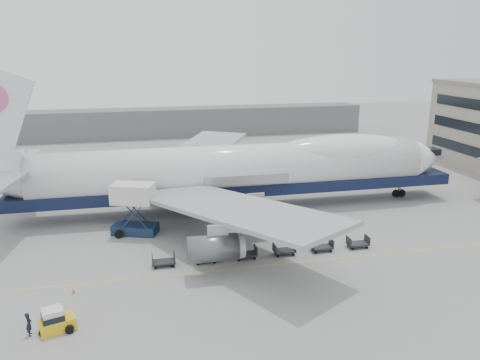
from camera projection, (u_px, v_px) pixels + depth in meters
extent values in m
plane|color=gray|center=(256.00, 242.00, 53.02)|extent=(260.00, 260.00, 0.00)
cube|color=gold|center=(270.00, 265.00, 47.37)|extent=(60.00, 0.15, 0.01)
cube|color=slate|center=(147.00, 123.00, 115.83)|extent=(110.00, 8.00, 7.00)
cylinder|color=white|center=(234.00, 168.00, 62.76)|extent=(52.00, 6.40, 6.40)
cube|color=#0E1634|center=(241.00, 186.00, 63.66)|extent=(60.00, 5.76, 1.50)
cone|color=white|center=(427.00, 158.00, 68.78)|extent=(6.00, 6.40, 6.40)
ellipsoid|color=white|center=(343.00, 150.00, 65.53)|extent=(20.67, 5.78, 4.56)
cube|color=#9EA0A3|center=(234.00, 208.00, 48.87)|extent=(20.35, 26.74, 2.26)
cube|color=#9EA0A3|center=(198.00, 152.00, 75.73)|extent=(20.35, 26.74, 2.26)
cylinder|color=#595B60|center=(177.00, 160.00, 80.14)|extent=(4.80, 2.60, 2.60)
cylinder|color=#595B60|center=(221.00, 170.00, 72.92)|extent=(4.80, 2.60, 2.60)
cylinder|color=#595B60|center=(252.00, 213.00, 54.11)|extent=(4.80, 2.60, 2.60)
cylinder|color=#595B60|center=(213.00, 248.00, 44.41)|extent=(4.80, 2.60, 2.60)
cylinder|color=slate|center=(399.00, 189.00, 69.15)|extent=(0.36, 0.36, 2.50)
cylinder|color=black|center=(399.00, 193.00, 69.34)|extent=(1.10, 0.45, 1.10)
cylinder|color=slate|center=(216.00, 209.00, 60.52)|extent=(0.36, 0.36, 2.50)
cylinder|color=black|center=(216.00, 214.00, 60.71)|extent=(1.10, 0.45, 1.10)
cylinder|color=slate|center=(209.00, 195.00, 66.16)|extent=(0.36, 0.36, 2.50)
cylinder|color=black|center=(209.00, 200.00, 66.35)|extent=(1.10, 0.45, 1.10)
cube|color=#172846|center=(135.00, 229.00, 55.47)|extent=(5.74, 4.10, 1.14)
cube|color=silver|center=(133.00, 193.00, 54.28)|extent=(5.42, 4.16, 2.29)
cube|color=#172846|center=(134.00, 214.00, 53.80)|extent=(3.53, 1.36, 4.10)
cube|color=#172846|center=(134.00, 208.00, 55.95)|extent=(3.53, 1.36, 4.10)
cube|color=slate|center=(133.00, 189.00, 55.84)|extent=(2.77, 2.02, 0.15)
cylinder|color=black|center=(119.00, 234.00, 54.13)|extent=(0.94, 0.36, 0.94)
cylinder|color=black|center=(119.00, 228.00, 56.09)|extent=(0.94, 0.36, 0.94)
cylinder|color=black|center=(152.00, 232.00, 54.91)|extent=(0.94, 0.36, 0.94)
cylinder|color=black|center=(151.00, 225.00, 56.87)|extent=(0.94, 0.36, 0.94)
cube|color=yellow|center=(58.00, 324.00, 36.31)|extent=(2.93, 2.14, 1.03)
cube|color=silver|center=(52.00, 315.00, 35.92)|extent=(1.83, 1.71, 0.94)
cube|color=black|center=(53.00, 317.00, 35.97)|extent=(1.95, 1.83, 0.47)
cylinder|color=black|center=(44.00, 333.00, 35.59)|extent=(0.66, 0.28, 0.66)
cylinder|color=black|center=(46.00, 324.00, 36.74)|extent=(0.66, 0.28, 0.66)
cylinder|color=black|center=(70.00, 329.00, 35.98)|extent=(0.66, 0.28, 0.66)
cylinder|color=black|center=(72.00, 321.00, 37.13)|extent=(0.66, 0.28, 0.66)
imported|color=black|center=(29.00, 324.00, 35.59)|extent=(0.54, 0.75, 1.90)
cone|color=#F2560C|center=(73.00, 291.00, 41.89)|extent=(0.32, 0.32, 0.49)
cube|color=#F2560C|center=(73.00, 293.00, 41.95)|extent=(0.34, 0.34, 0.03)
cube|color=#2D2D30|center=(164.00, 262.00, 47.16)|extent=(2.30, 1.35, 0.18)
cube|color=#2D2D30|center=(152.00, 259.00, 46.82)|extent=(0.08, 1.35, 0.90)
cube|color=#2D2D30|center=(174.00, 257.00, 47.28)|extent=(0.08, 1.35, 0.90)
cylinder|color=black|center=(155.00, 268.00, 46.54)|extent=(0.30, 0.12, 0.30)
cylinder|color=black|center=(155.00, 263.00, 47.58)|extent=(0.30, 0.12, 0.30)
cylinder|color=black|center=(173.00, 266.00, 46.90)|extent=(0.30, 0.12, 0.30)
cylinder|color=black|center=(172.00, 261.00, 47.93)|extent=(0.30, 0.12, 0.30)
cube|color=#2D2D30|center=(205.00, 258.00, 48.04)|extent=(2.30, 1.35, 0.18)
cube|color=#2D2D30|center=(195.00, 255.00, 47.70)|extent=(0.08, 1.35, 0.90)
cube|color=#2D2D30|center=(216.00, 253.00, 48.16)|extent=(0.08, 1.35, 0.90)
cylinder|color=black|center=(198.00, 264.00, 47.42)|extent=(0.30, 0.12, 0.30)
cylinder|color=black|center=(196.00, 259.00, 48.46)|extent=(0.30, 0.12, 0.30)
cylinder|color=black|center=(214.00, 262.00, 47.78)|extent=(0.30, 0.12, 0.30)
cylinder|color=black|center=(213.00, 258.00, 48.81)|extent=(0.30, 0.12, 0.30)
cube|color=#2D2D30|center=(245.00, 254.00, 48.92)|extent=(2.30, 1.35, 0.18)
cube|color=#2D2D30|center=(235.00, 252.00, 48.58)|extent=(0.08, 1.35, 0.90)
cube|color=#2D2D30|center=(256.00, 250.00, 49.04)|extent=(0.08, 1.35, 0.90)
cylinder|color=black|center=(239.00, 260.00, 48.30)|extent=(0.30, 0.12, 0.30)
cylinder|color=black|center=(236.00, 255.00, 49.34)|extent=(0.30, 0.12, 0.30)
cylinder|color=black|center=(255.00, 258.00, 48.66)|extent=(0.30, 0.12, 0.30)
cylinder|color=black|center=(252.00, 254.00, 49.69)|extent=(0.30, 0.12, 0.30)
cube|color=#2D2D30|center=(284.00, 251.00, 49.80)|extent=(2.30, 1.35, 0.18)
cube|color=#2D2D30|center=(274.00, 248.00, 49.46)|extent=(0.08, 1.35, 0.90)
cube|color=#2D2D30|center=(294.00, 246.00, 49.92)|extent=(0.08, 1.35, 0.90)
cylinder|color=black|center=(278.00, 256.00, 49.18)|extent=(0.30, 0.12, 0.30)
cylinder|color=black|center=(275.00, 252.00, 50.22)|extent=(0.30, 0.12, 0.30)
cylinder|color=black|center=(293.00, 255.00, 49.54)|extent=(0.30, 0.12, 0.30)
cylinder|color=black|center=(290.00, 250.00, 50.57)|extent=(0.30, 0.12, 0.30)
cube|color=#2D2D30|center=(322.00, 247.00, 50.68)|extent=(2.30, 1.35, 0.18)
cube|color=#2D2D30|center=(312.00, 245.00, 50.34)|extent=(0.08, 1.35, 0.90)
cube|color=#2D2D30|center=(331.00, 243.00, 50.80)|extent=(0.08, 1.35, 0.90)
cylinder|color=black|center=(316.00, 252.00, 50.06)|extent=(0.30, 0.12, 0.30)
cylinder|color=black|center=(312.00, 248.00, 51.10)|extent=(0.30, 0.12, 0.30)
cylinder|color=black|center=(331.00, 251.00, 50.42)|extent=(0.30, 0.12, 0.30)
cylinder|color=black|center=(327.00, 247.00, 51.45)|extent=(0.30, 0.12, 0.30)
cube|color=#2D2D30|center=(358.00, 244.00, 51.56)|extent=(2.30, 1.35, 0.18)
cube|color=#2D2D30|center=(349.00, 241.00, 51.22)|extent=(0.08, 1.35, 0.90)
cube|color=#2D2D30|center=(367.00, 239.00, 51.68)|extent=(0.08, 1.35, 0.90)
cylinder|color=black|center=(353.00, 249.00, 50.94)|extent=(0.30, 0.12, 0.30)
cylinder|color=black|center=(348.00, 245.00, 51.98)|extent=(0.30, 0.12, 0.30)
cylinder|color=black|center=(367.00, 248.00, 51.30)|extent=(0.30, 0.12, 0.30)
cylinder|color=black|center=(362.00, 244.00, 52.33)|extent=(0.30, 0.12, 0.30)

